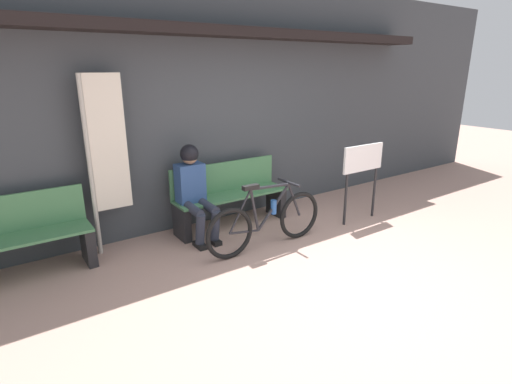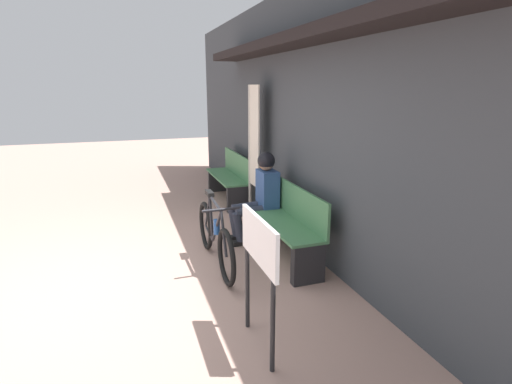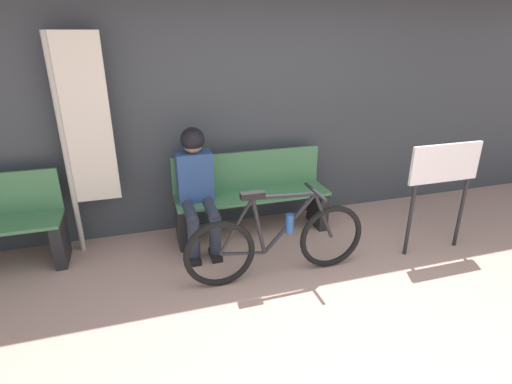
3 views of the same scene
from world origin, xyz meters
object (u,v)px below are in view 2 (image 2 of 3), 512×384
(banner_pole, at_px, (253,141))
(signboard, at_px, (259,254))
(bicycle, at_px, (215,237))
(person_seated, at_px, (260,190))
(park_bench_near, at_px, (285,224))
(park_bench_far, at_px, (229,179))

(banner_pole, bearing_deg, signboard, -17.70)
(bicycle, distance_m, person_seated, 1.00)
(bicycle, bearing_deg, banner_pole, 147.58)
(park_bench_near, bearing_deg, person_seated, -168.88)
(person_seated, relative_size, signboard, 1.10)
(bicycle, xyz_separation_m, park_bench_far, (-2.56, 0.86, 0.06))
(park_bench_near, height_order, person_seated, person_seated)
(signboard, bearing_deg, bicycle, 179.06)
(park_bench_far, relative_size, banner_pole, 0.75)
(park_bench_near, distance_m, bicycle, 0.87)
(bicycle, xyz_separation_m, signboard, (1.60, -0.03, 0.46))
(park_bench_near, height_order, banner_pole, banner_pole)
(park_bench_far, xyz_separation_m, banner_pole, (1.02, 0.11, 0.80))
(person_seated, bearing_deg, banner_pole, 166.88)
(signboard, bearing_deg, banner_pole, 162.30)
(bicycle, height_order, park_bench_far, park_bench_far)
(bicycle, xyz_separation_m, person_seated, (-0.57, 0.75, 0.35))
(person_seated, relative_size, banner_pole, 0.59)
(park_bench_far, distance_m, banner_pole, 1.30)
(park_bench_near, distance_m, banner_pole, 1.75)
(park_bench_near, height_order, signboard, signboard)
(signboard, bearing_deg, park_bench_near, 150.67)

